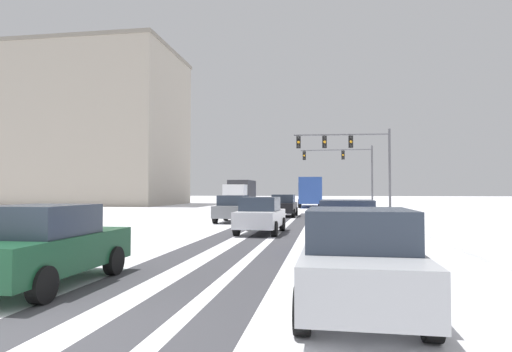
% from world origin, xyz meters
% --- Properties ---
extents(ground_plane, '(300.00, 300.00, 0.00)m').
position_xyz_m(ground_plane, '(0.00, 0.00, 0.00)').
color(ground_plane, white).
extents(wheel_track_left_lane, '(1.03, 33.10, 0.01)m').
position_xyz_m(wheel_track_left_lane, '(-0.10, 15.05, 0.00)').
color(wheel_track_left_lane, '#424247').
rests_on(wheel_track_left_lane, ground).
extents(wheel_track_right_lane, '(0.80, 33.10, 0.01)m').
position_xyz_m(wheel_track_right_lane, '(1.45, 15.05, 0.00)').
color(wheel_track_right_lane, '#424247').
rests_on(wheel_track_right_lane, ground).
extents(wheel_track_center, '(0.87, 33.10, 0.01)m').
position_xyz_m(wheel_track_center, '(2.62, 15.05, 0.00)').
color(wheel_track_center, '#424247').
rests_on(wheel_track_center, ground).
extents(sidewalk_kerb_right, '(4.00, 33.10, 0.12)m').
position_xyz_m(sidewalk_kerb_right, '(10.31, 13.54, 0.06)').
color(sidewalk_kerb_right, white).
rests_on(sidewalk_kerb_right, ground).
extents(traffic_signal_near_right, '(7.14, 0.83, 6.50)m').
position_xyz_m(traffic_signal_near_right, '(6.06, 27.87, 4.83)').
color(traffic_signal_near_right, '#56565B').
rests_on(traffic_signal_near_right, ground).
extents(traffic_signal_far_right, '(7.30, 0.44, 6.50)m').
position_xyz_m(traffic_signal_far_right, '(6.35, 40.12, 4.70)').
color(traffic_signal_far_right, '#56565B').
rests_on(traffic_signal_far_right, ground).
extents(car_black_lead, '(1.86, 4.12, 1.62)m').
position_xyz_m(car_black_lead, '(1.16, 26.81, 0.82)').
color(car_black_lead, black).
rests_on(car_black_lead, ground).
extents(car_grey_second, '(1.90, 4.13, 1.62)m').
position_xyz_m(car_grey_second, '(-1.33, 20.72, 0.82)').
color(car_grey_second, slate).
rests_on(car_grey_second, ground).
extents(car_white_third, '(1.94, 4.15, 1.62)m').
position_xyz_m(car_white_third, '(1.31, 14.09, 0.82)').
color(car_white_third, silver).
rests_on(car_white_third, ground).
extents(car_blue_fourth, '(1.97, 4.17, 1.62)m').
position_xyz_m(car_blue_fourth, '(4.82, 8.47, 0.82)').
color(car_blue_fourth, '#233899').
rests_on(car_blue_fourth, ground).
extents(car_dark_green_fifth, '(1.86, 4.11, 1.62)m').
position_xyz_m(car_dark_green_fifth, '(-1.37, 2.84, 0.82)').
color(car_dark_green_fifth, '#194C2D').
rests_on(car_dark_green_fifth, ground).
extents(car_silver_sixth, '(1.87, 4.12, 1.62)m').
position_xyz_m(car_silver_sixth, '(4.67, 1.96, 0.82)').
color(car_silver_sixth, '#B7BABF').
rests_on(car_silver_sixth, ground).
extents(bus_oncoming, '(3.00, 11.09, 3.38)m').
position_xyz_m(bus_oncoming, '(2.40, 46.93, 1.99)').
color(bus_oncoming, '#284793').
rests_on(bus_oncoming, ground).
extents(box_truck_delivery, '(2.31, 7.40, 3.02)m').
position_xyz_m(box_truck_delivery, '(-4.70, 40.25, 1.63)').
color(box_truck_delivery, silver).
rests_on(box_truck_delivery, ground).
extents(office_building_far_left_block, '(30.25, 16.37, 21.15)m').
position_xyz_m(office_building_far_left_block, '(-31.19, 50.98, 10.58)').
color(office_building_far_left_block, '#A89E8E').
rests_on(office_building_far_left_block, ground).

